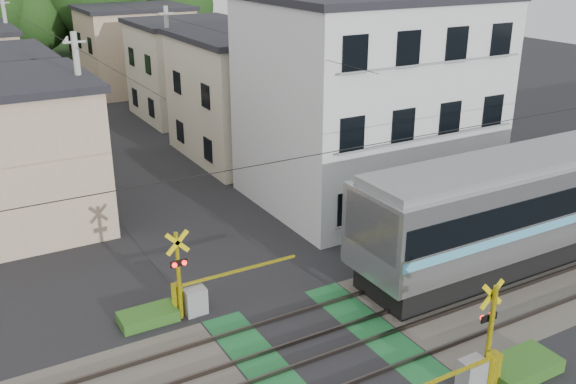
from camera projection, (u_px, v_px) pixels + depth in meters
ground at (320, 347)px, 19.07m from camera, size 120.00×120.00×0.00m
track_bed at (320, 346)px, 19.05m from camera, size 120.00×120.00×0.14m
crossing_signal_near at (477, 366)px, 17.05m from camera, size 4.74×0.65×3.09m
crossing_signal_far at (192, 294)px, 20.57m from camera, size 4.74×0.65×3.09m
apartment_block at (368, 99)px, 29.01m from camera, size 10.20×8.36×9.30m
houses_row at (96, 84)px, 39.00m from camera, size 22.07×31.35×6.80m
tree_hill at (30, 12)px, 55.84m from camera, size 40.00×13.56×11.41m
catenary at (480, 195)px, 20.54m from camera, size 60.00×5.04×7.00m
utility_poles at (84, 81)px, 35.73m from camera, size 7.90×42.00×8.00m
pedestrian at (85, 94)px, 47.36m from camera, size 0.72×0.58×1.72m
weed_patches at (370, 327)px, 19.74m from camera, size 10.25×8.80×0.40m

